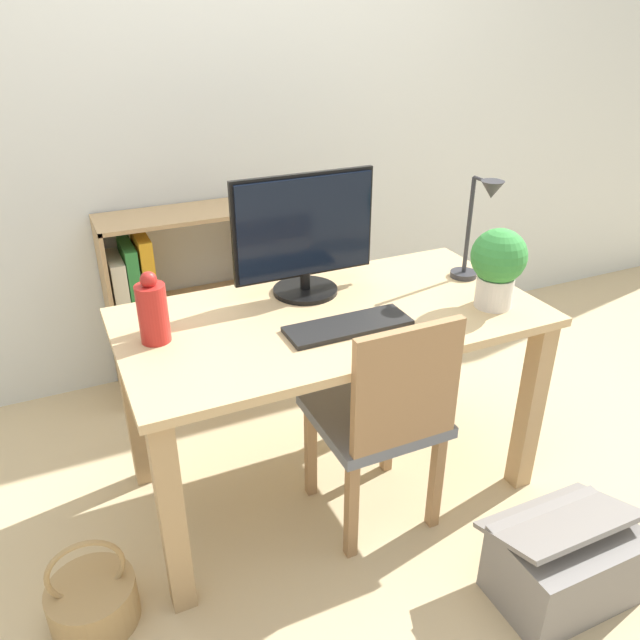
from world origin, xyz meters
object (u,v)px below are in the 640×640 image
chair (383,415)px  potted_plant (498,264)px  desk_lamp (480,221)px  storage_box (565,562)px  monitor (304,233)px  keyboard (348,326)px  bookshelf (164,320)px  basket (93,601)px  vase (153,311)px

chair → potted_plant: bearing=12.7°
desk_lamp → storage_box: desk_lamp is taller
monitor → keyboard: 0.38m
desk_lamp → bookshelf: size_ratio=0.46×
basket → vase: bearing=44.2°
keyboard → desk_lamp: bearing=12.9°
storage_box → monitor: bearing=114.6°
potted_plant → bookshelf: (-0.93, 1.09, -0.52)m
desk_lamp → storage_box: bearing=-101.8°
vase → desk_lamp: bearing=-1.9°
basket → potted_plant: bearing=3.5°
vase → storage_box: size_ratio=0.53×
keyboard → chair: 0.32m
monitor → potted_plant: monitor is taller
chair → storage_box: bearing=-51.8°
storage_box → desk_lamp: bearing=78.2°
vase → storage_box: (1.00, -0.82, -0.69)m
desk_lamp → chair: bearing=-152.4°
monitor → potted_plant: size_ratio=1.87×
keyboard → storage_box: (0.42, -0.65, -0.60)m
monitor → chair: monitor is taller
monitor → desk_lamp: (0.60, -0.18, 0.01)m
bookshelf → storage_box: 1.89m
keyboard → desk_lamp: size_ratio=1.05×
chair → bookshelf: bearing=115.1°
keyboard → vase: 0.61m
vase → chair: 0.80m
chair → basket: 1.04m
monitor → keyboard: (0.02, -0.31, -0.21)m
vase → bookshelf: (0.17, 0.86, -0.47)m
monitor → bookshelf: bearing=118.7°
desk_lamp → potted_plant: (-0.06, -0.19, -0.08)m
bookshelf → chair: bearing=-68.0°
keyboard → storage_box: bearing=-56.8°
bookshelf → basket: (-0.49, -1.18, -0.27)m
monitor → basket: monitor is taller
keyboard → potted_plant: 0.55m
keyboard → storage_box: 0.98m
keyboard → vase: size_ratio=1.79×
storage_box → keyboard: bearing=123.2°
bookshelf → storage_box: (0.83, -1.68, -0.22)m
vase → chair: bearing=-26.0°
keyboard → potted_plant: bearing=-6.6°
chair → bookshelf: size_ratio=0.98×
potted_plant → basket: 1.63m
chair → bookshelf: 1.27m
monitor → bookshelf: size_ratio=0.61×
vase → potted_plant: 1.12m
monitor → storage_box: (0.44, -0.96, -0.81)m
desk_lamp → bookshelf: (-1.00, 0.90, -0.61)m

